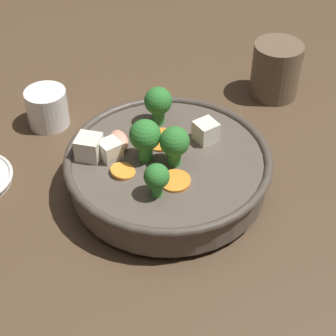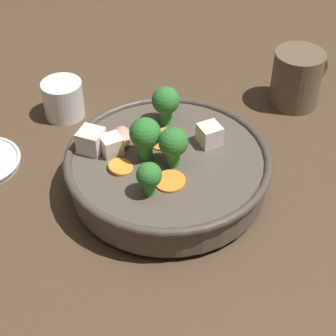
{
  "view_description": "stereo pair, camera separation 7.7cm",
  "coord_description": "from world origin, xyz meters",
  "views": [
    {
      "loc": [
        -0.35,
        -0.46,
        0.55
      ],
      "look_at": [
        0.0,
        0.0,
        0.04
      ],
      "focal_mm": 60.0,
      "sensor_mm": 36.0,
      "label": 1
    },
    {
      "loc": [
        -0.29,
        -0.5,
        0.55
      ],
      "look_at": [
        0.0,
        0.0,
        0.04
      ],
      "focal_mm": 60.0,
      "sensor_mm": 36.0,
      "label": 2
    }
  ],
  "objects": [
    {
      "name": "tea_cup",
      "position": [
        -0.06,
        0.24,
        0.03
      ],
      "size": [
        0.07,
        0.07,
        0.06
      ],
      "color": "white",
      "rests_on": "ground_plane"
    },
    {
      "name": "stirfry_bowl",
      "position": [
        -0.0,
        0.0,
        0.04
      ],
      "size": [
        0.29,
        0.29,
        0.12
      ],
      "color": "#51473D",
      "rests_on": "ground_plane"
    },
    {
      "name": "dark_mug",
      "position": [
        0.29,
        0.08,
        0.05
      ],
      "size": [
        0.11,
        0.08,
        0.09
      ],
      "color": "brown",
      "rests_on": "ground_plane"
    },
    {
      "name": "ground_plane",
      "position": [
        0.0,
        0.0,
        0.0
      ],
      "size": [
        3.0,
        3.0,
        0.0
      ],
      "primitive_type": "plane",
      "color": "#4C3826"
    }
  ]
}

